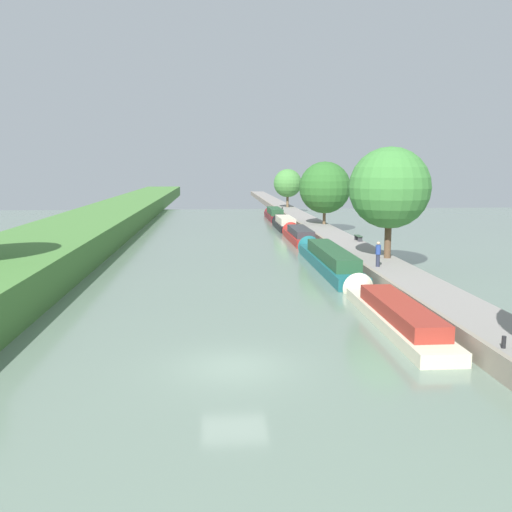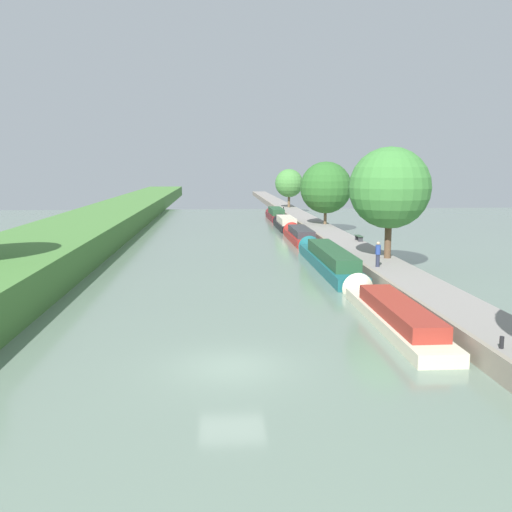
% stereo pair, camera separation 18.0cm
% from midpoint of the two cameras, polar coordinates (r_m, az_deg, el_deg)
% --- Properties ---
extents(ground_plane, '(160.00, 160.00, 0.00)m').
position_cam_midpoint_polar(ground_plane, '(21.57, -2.23, -11.17)').
color(ground_plane, slate).
extents(stone_quay, '(0.25, 260.00, 0.98)m').
position_cam_midpoint_polar(stone_quay, '(23.59, 21.30, -8.76)').
color(stone_quay, gray).
rests_on(stone_quay, ground_plane).
extents(narrowboat_cream, '(1.97, 12.85, 1.92)m').
position_cam_midpoint_polar(narrowboat_cream, '(28.24, 13.53, -5.45)').
color(narrowboat_cream, beige).
rests_on(narrowboat_cream, ground_plane).
extents(narrowboat_teal, '(2.06, 16.72, 2.24)m').
position_cam_midpoint_polar(narrowboat_teal, '(42.27, 7.38, -0.26)').
color(narrowboat_teal, '#195B60').
rests_on(narrowboat_teal, ground_plane).
extents(narrowboat_red, '(2.05, 11.53, 2.02)m').
position_cam_midpoint_polar(narrowboat_red, '(57.64, 4.46, 2.14)').
color(narrowboat_red, maroon).
rests_on(narrowboat_red, ground_plane).
extents(narrowboat_black, '(2.07, 10.45, 2.13)m').
position_cam_midpoint_polar(narrowboat_black, '(69.03, 3.03, 3.31)').
color(narrowboat_black, black).
rests_on(narrowboat_black, ground_plane).
extents(narrowboat_maroon, '(2.00, 11.11, 2.22)m').
position_cam_midpoint_polar(narrowboat_maroon, '(81.28, 2.03, 4.23)').
color(narrowboat_maroon, maroon).
rests_on(narrowboat_maroon, ground_plane).
extents(tree_rightbank_midnear, '(5.78, 5.78, 7.92)m').
position_cam_midpoint_polar(tree_rightbank_midnear, '(41.27, 13.49, 6.70)').
color(tree_rightbank_midnear, brown).
rests_on(tree_rightbank_midnear, right_towpath).
extents(tree_rightbank_midfar, '(5.87, 5.87, 7.10)m').
position_cam_midpoint_polar(tree_rightbank_midfar, '(64.99, 7.14, 6.87)').
color(tree_rightbank_midfar, brown).
rests_on(tree_rightbank_midfar, right_towpath).
extents(tree_rightbank_far, '(4.53, 4.53, 6.15)m').
position_cam_midpoint_polar(tree_rightbank_far, '(91.92, 3.42, 7.36)').
color(tree_rightbank_far, brown).
rests_on(tree_rightbank_far, right_towpath).
extents(person_walking, '(0.34, 0.34, 1.66)m').
position_cam_midpoint_polar(person_walking, '(37.83, 12.35, 0.24)').
color(person_walking, '#282D42').
rests_on(person_walking, right_towpath).
extents(mooring_bollard_near, '(0.16, 0.16, 0.45)m').
position_cam_midpoint_polar(mooring_bollard_near, '(22.49, 23.79, -8.00)').
color(mooring_bollard_near, black).
rests_on(mooring_bollard_near, right_towpath).
extents(mooring_bollard_far, '(0.16, 0.16, 0.45)m').
position_cam_midpoint_polar(mooring_bollard_far, '(86.27, 2.86, 4.83)').
color(mooring_bollard_far, black).
rests_on(mooring_bollard_far, right_towpath).
extents(park_bench, '(0.44, 1.50, 0.47)m').
position_cam_midpoint_polar(park_bench, '(50.85, 10.46, 1.90)').
color(park_bench, '#333338').
rests_on(park_bench, right_towpath).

